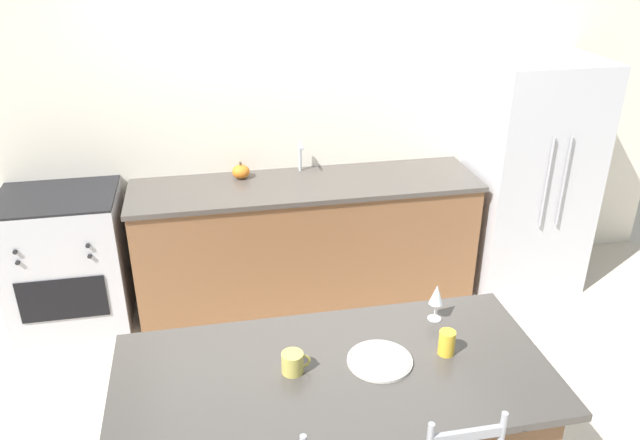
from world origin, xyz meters
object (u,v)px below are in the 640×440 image
(dinner_plate, at_px, (380,360))
(tumbler_cup, at_px, (447,343))
(oven_range, at_px, (68,260))
(wine_glass, at_px, (437,295))
(coffee_mug, at_px, (293,363))
(refrigerator, at_px, (528,175))
(pumpkin_decoration, at_px, (241,172))

(dinner_plate, height_order, tumbler_cup, tumbler_cup)
(oven_range, xyz_separation_m, wine_glass, (1.98, -1.75, 0.57))
(dinner_plate, distance_m, coffee_mug, 0.37)
(coffee_mug, bearing_deg, refrigerator, 43.09)
(refrigerator, relative_size, dinner_plate, 6.28)
(oven_range, relative_size, coffee_mug, 7.88)
(tumbler_cup, xyz_separation_m, pumpkin_decoration, (-0.70, 2.17, 0.00))
(refrigerator, bearing_deg, tumbler_cup, -126.03)
(dinner_plate, xyz_separation_m, pumpkin_decoration, (-0.41, 2.17, 0.05))
(wine_glass, distance_m, coffee_mug, 0.75)
(refrigerator, xyz_separation_m, pumpkin_decoration, (-2.13, 0.21, 0.11))
(oven_range, bearing_deg, wine_glass, -41.45)
(coffee_mug, bearing_deg, wine_glass, 19.19)
(wine_glass, xyz_separation_m, pumpkin_decoration, (-0.75, 1.92, -0.07))
(dinner_plate, bearing_deg, oven_range, 129.36)
(refrigerator, height_order, coffee_mug, refrigerator)
(refrigerator, distance_m, oven_range, 3.39)
(tumbler_cup, bearing_deg, dinner_plate, -179.77)
(coffee_mug, bearing_deg, dinner_plate, -1.38)
(tumbler_cup, bearing_deg, wine_glass, 80.29)
(refrigerator, distance_m, dinner_plate, 2.62)
(coffee_mug, xyz_separation_m, pumpkin_decoration, (-0.04, 2.16, 0.01))
(tumbler_cup, distance_m, pumpkin_decoration, 2.28)
(coffee_mug, xyz_separation_m, tumbler_cup, (0.66, -0.01, 0.01))
(refrigerator, height_order, oven_range, refrigerator)
(coffee_mug, bearing_deg, pumpkin_decoration, 91.06)
(coffee_mug, height_order, pumpkin_decoration, pumpkin_decoration)
(dinner_plate, bearing_deg, coffee_mug, 178.62)
(refrigerator, xyz_separation_m, coffee_mug, (-2.09, -1.96, 0.10))
(dinner_plate, bearing_deg, pumpkin_decoration, 100.65)
(pumpkin_decoration, bearing_deg, dinner_plate, -79.35)
(oven_range, bearing_deg, refrigerator, -0.68)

